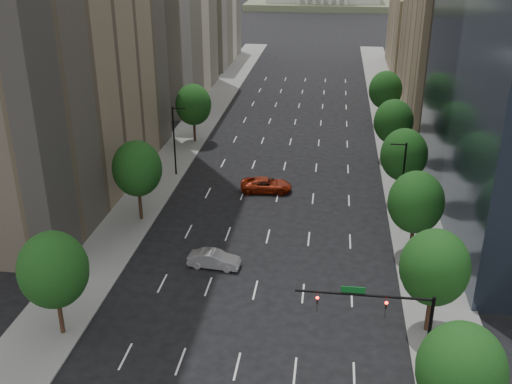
% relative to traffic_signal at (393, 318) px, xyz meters
% --- Properties ---
extents(sidewalk_left, '(6.00, 200.00, 0.15)m').
position_rel_traffic_signal_xyz_m(sidewalk_left, '(-26.03, 30.00, -5.10)').
color(sidewalk_left, slate).
rests_on(sidewalk_left, ground).
extents(sidewalk_right, '(6.00, 200.00, 0.15)m').
position_rel_traffic_signal_xyz_m(sidewalk_right, '(4.97, 30.00, -5.10)').
color(sidewalk_right, slate).
rests_on(sidewalk_right, ground).
extents(filler_left, '(14.00, 26.00, 18.00)m').
position_rel_traffic_signal_xyz_m(filler_left, '(-35.53, 106.00, 3.83)').
color(filler_left, beige).
rests_on(filler_left, ground).
extents(parking_tan_right, '(14.00, 30.00, 30.00)m').
position_rel_traffic_signal_xyz_m(parking_tan_right, '(14.47, 70.00, 9.83)').
color(parking_tan_right, '#8C7759').
rests_on(parking_tan_right, ground).
extents(filler_right, '(14.00, 26.00, 16.00)m').
position_rel_traffic_signal_xyz_m(filler_right, '(14.47, 103.00, 2.83)').
color(filler_right, '#8C7759').
rests_on(filler_right, ground).
extents(tree_right_0, '(5.20, 5.20, 8.39)m').
position_rel_traffic_signal_xyz_m(tree_right_0, '(3.47, -5.00, 0.22)').
color(tree_right_0, '#382316').
rests_on(tree_right_0, ground).
extents(tree_right_1, '(5.20, 5.20, 8.75)m').
position_rel_traffic_signal_xyz_m(tree_right_1, '(3.47, 6.00, 0.58)').
color(tree_right_1, '#382316').
rests_on(tree_right_1, ground).
extents(tree_right_2, '(5.20, 5.20, 8.61)m').
position_rel_traffic_signal_xyz_m(tree_right_2, '(3.47, 18.00, 0.43)').
color(tree_right_2, '#382316').
rests_on(tree_right_2, ground).
extents(tree_right_3, '(5.20, 5.20, 8.89)m').
position_rel_traffic_signal_xyz_m(tree_right_3, '(3.47, 30.00, 0.72)').
color(tree_right_3, '#382316').
rests_on(tree_right_3, ground).
extents(tree_right_4, '(5.20, 5.20, 8.46)m').
position_rel_traffic_signal_xyz_m(tree_right_4, '(3.47, 44.00, 0.29)').
color(tree_right_4, '#382316').
rests_on(tree_right_4, ground).
extents(tree_right_5, '(5.20, 5.20, 8.75)m').
position_rel_traffic_signal_xyz_m(tree_right_5, '(3.47, 60.00, 0.58)').
color(tree_right_5, '#382316').
rests_on(tree_right_5, ground).
extents(tree_left_0, '(5.20, 5.20, 8.75)m').
position_rel_traffic_signal_xyz_m(tree_left_0, '(-24.53, 2.00, 0.58)').
color(tree_left_0, '#382316').
rests_on(tree_left_0, ground).
extents(tree_left_1, '(5.20, 5.20, 8.97)m').
position_rel_traffic_signal_xyz_m(tree_left_1, '(-24.53, 22.00, 0.79)').
color(tree_left_1, '#382316').
rests_on(tree_left_1, ground).
extents(tree_left_2, '(5.20, 5.20, 8.68)m').
position_rel_traffic_signal_xyz_m(tree_left_2, '(-24.53, 48.00, 0.50)').
color(tree_left_2, '#382316').
rests_on(tree_left_2, ground).
extents(streetlight_rn, '(1.70, 0.20, 9.00)m').
position_rel_traffic_signal_xyz_m(streetlight_rn, '(2.91, 25.00, -0.33)').
color(streetlight_rn, black).
rests_on(streetlight_rn, ground).
extents(streetlight_ln, '(1.70, 0.20, 9.00)m').
position_rel_traffic_signal_xyz_m(streetlight_ln, '(-23.96, 35.00, -0.33)').
color(streetlight_ln, black).
rests_on(streetlight_ln, ground).
extents(traffic_signal, '(9.12, 0.40, 7.38)m').
position_rel_traffic_signal_xyz_m(traffic_signal, '(0.00, 0.00, 0.00)').
color(traffic_signal, black).
rests_on(traffic_signal, ground).
extents(foothills, '(720.00, 413.00, 263.00)m').
position_rel_traffic_signal_xyz_m(foothills, '(24.14, 569.40, -42.95)').
color(foothills, olive).
rests_on(foothills, ground).
extents(car_silver, '(4.98, 2.08, 1.60)m').
position_rel_traffic_signal_xyz_m(car_silver, '(-14.80, 13.38, -4.37)').
color(car_silver, '#A5A5AA').
rests_on(car_silver, ground).
extents(car_red_far, '(6.29, 3.30, 1.69)m').
position_rel_traffic_signal_xyz_m(car_red_far, '(-12.03, 31.36, -4.33)').
color(car_red_far, maroon).
rests_on(car_red_far, ground).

